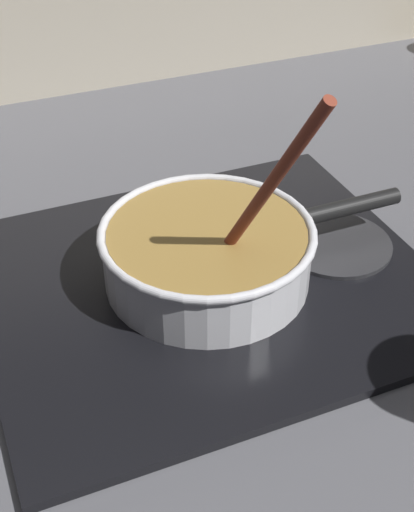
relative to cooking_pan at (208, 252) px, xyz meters
name	(u,v)px	position (x,y,z in m)	size (l,w,h in m)	color
ground	(285,356)	(0.04, -0.13, -0.07)	(2.40, 1.60, 0.04)	#4C4C51
hob_plate	(207,283)	(0.00, 0.00, -0.05)	(0.56, 0.48, 0.01)	black
burner_ring	(207,277)	(0.00, 0.00, -0.04)	(0.17, 0.17, 0.01)	#592D0C
spare_burner	(335,244)	(0.19, 0.00, -0.04)	(0.15, 0.15, 0.01)	#262628
cooking_pan	(208,252)	(0.00, 0.00, 0.00)	(0.41, 0.29, 0.30)	silver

